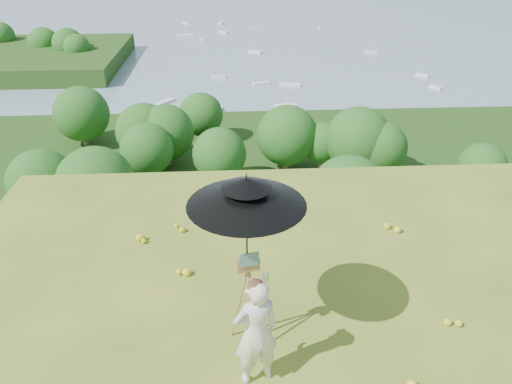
{
  "coord_description": "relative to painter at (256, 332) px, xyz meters",
  "views": [
    {
      "loc": [
        -2.36,
        -3.19,
        4.92
      ],
      "look_at": [
        -1.94,
        4.12,
        0.98
      ],
      "focal_mm": 35.0,
      "sensor_mm": 36.0,
      "label": 1
    }
  ],
  "objects": [
    {
      "name": "shoreline_tier",
      "position": [
        2.11,
        73.88,
        -36.75
      ],
      "size": [
        170.0,
        28.0,
        8.0
      ],
      "primitive_type": "cube",
      "color": "#6C6456",
      "rests_on": "bay_water"
    },
    {
      "name": "bay_water",
      "position": [
        2.11,
        238.88,
        -34.75
      ],
      "size": [
        700.0,
        700.0,
        0.0
      ],
      "primitive_type": "plane",
      "color": "#7089A0",
      "rests_on": "ground"
    },
    {
      "name": "moored_boats",
      "position": [
        -10.39,
        159.88,
        -34.4
      ],
      "size": [
        140.0,
        140.0,
        0.7
      ],
      "primitive_type": null,
      "color": "white",
      "rests_on": "bay_water"
    },
    {
      "name": "harbor_town",
      "position": [
        2.11,
        73.88,
        -30.25
      ],
      "size": [
        110.0,
        22.0,
        5.0
      ],
      "primitive_type": null,
      "color": "beige",
      "rests_on": "shoreline_tier"
    },
    {
      "name": "painter_cap",
      "position": [
        0.0,
        0.0,
        0.71
      ],
      "size": [
        0.23,
        0.26,
        0.1
      ],
      "primitive_type": null,
      "rotation": [
        0.0,
        0.0,
        0.16
      ],
      "color": "pink",
      "rests_on": "painter"
    },
    {
      "name": "sun_umbrella",
      "position": [
        -0.07,
        0.64,
        1.1
      ],
      "size": [
        1.64,
        1.64,
        1.27
      ],
      "primitive_type": null,
      "rotation": [
        0.0,
        0.0,
        0.2
      ],
      "color": "black",
      "rests_on": "field_easel"
    },
    {
      "name": "forest_slope",
      "position": [
        2.11,
        33.88,
        -29.75
      ],
      "size": [
        140.0,
        56.0,
        22.0
      ],
      "primitive_type": "cube",
      "color": "#1A3E11",
      "rests_on": "bay_water"
    },
    {
      "name": "slope_trees",
      "position": [
        2.11,
        33.88,
        -15.75
      ],
      "size": [
        110.0,
        50.0,
        6.0
      ],
      "primitive_type": null,
      "color": "#1A5118",
      "rests_on": "forest_slope"
    },
    {
      "name": "field_easel",
      "position": [
        -0.06,
        0.61,
        -0.01
      ],
      "size": [
        0.66,
        0.66,
        1.48
      ],
      "primitive_type": null,
      "rotation": [
        0.0,
        0.0,
        0.19
      ],
      "color": "olive",
      "rests_on": "ground"
    },
    {
      "name": "painter",
      "position": [
        0.0,
        0.0,
        0.0
      ],
      "size": [
        0.63,
        0.5,
        1.49
      ],
      "primitive_type": "imported",
      "rotation": [
        0.0,
        0.0,
        3.44
      ],
      "color": "silver",
      "rests_on": "ground"
    }
  ]
}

